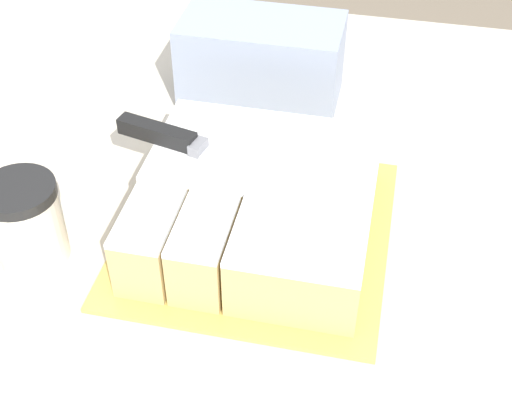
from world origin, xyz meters
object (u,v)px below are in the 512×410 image
Objects in this scene: cake_board at (256,231)px; knife at (182,142)px; coffee_cup at (26,223)px; cake at (258,204)px; storage_box at (261,61)px.

knife reaches higher than cake_board.
knife is 0.22m from coffee_cup.
cake_board is at bearing -135.75° from cake.
coffee_cup is 0.47m from storage_box.
coffee_cup is (-0.16, -0.14, -0.04)m from knife.
cake_board is 1.40× the size of storage_box.
coffee_cup is at bearing -124.61° from knife.
storage_box is (0.05, 0.28, -0.03)m from knife.
cake_board is 3.06× the size of coffee_cup.
knife is at bearing 42.13° from coffee_cup.
storage_box is at bearing 101.17° from cake.
knife reaches higher than cake.
cake_board is at bearing -79.20° from storage_box.
coffee_cup reaches higher than cake.
cake_board is 0.33m from storage_box.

